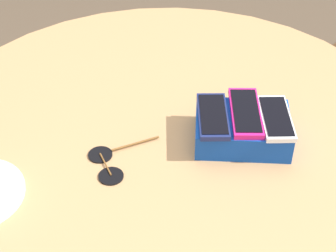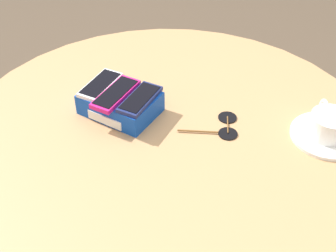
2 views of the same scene
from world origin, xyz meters
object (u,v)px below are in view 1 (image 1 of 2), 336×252
Objects in this scene: round_table at (168,181)px; phone_navy at (213,116)px; phone_magenta at (246,114)px; phone_white at (276,118)px; sunglasses at (109,163)px; phone_box at (242,129)px.

round_table is 7.72× the size of phone_navy.
round_table is 7.10× the size of phone_magenta.
phone_white is 0.31m from sunglasses.
sunglasses is at bearing 40.03° from round_table.
phone_magenta is 0.26m from sunglasses.
phone_magenta is 0.06m from phone_navy.
round_table is 0.21m from phone_box.
phone_magenta is 1.09× the size of phone_navy.
phone_navy is 1.01× the size of sunglasses.
phone_white is at bearing -166.15° from sunglasses.
phone_navy is at bearing 171.69° from round_table.
phone_box is 0.25m from sunglasses.
phone_box is 1.37× the size of phone_white.
phone_white is 0.91× the size of phone_magenta.
phone_box is at bearing -177.12° from phone_navy.
phone_navy is at bearing -0.07° from phone_white.
phone_magenta is at bearing -8.91° from phone_white.
phone_white reaches higher than phone_box.
phone_navy is at bearing -158.23° from sunglasses.
phone_navy is (0.06, 0.01, -0.00)m from phone_magenta.
sunglasses is (0.25, 0.08, -0.06)m from phone_magenta.
phone_box is 1.24× the size of phone_magenta.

